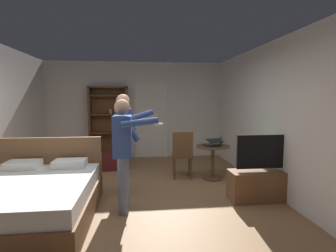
% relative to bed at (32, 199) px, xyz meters
% --- Properties ---
extents(ground_plane, '(7.30, 7.30, 0.00)m').
position_rel_bed_xyz_m(ground_plane, '(1.38, 0.46, -0.30)').
color(ground_plane, olive).
extents(wall_back, '(5.07, 0.12, 2.67)m').
position_rel_bed_xyz_m(wall_back, '(1.38, 3.83, 1.03)').
color(wall_back, silver).
rests_on(wall_back, ground_plane).
extents(wall_right, '(0.12, 6.87, 2.67)m').
position_rel_bed_xyz_m(wall_right, '(3.85, 0.46, 1.03)').
color(wall_right, silver).
rests_on(wall_right, ground_plane).
extents(doorway_frame, '(0.93, 0.08, 2.13)m').
position_rel_bed_xyz_m(doorway_frame, '(1.82, 3.75, 0.92)').
color(doorway_frame, white).
rests_on(doorway_frame, ground_plane).
extents(bed, '(1.63, 2.02, 1.02)m').
position_rel_bed_xyz_m(bed, '(0.00, 0.00, 0.00)').
color(bed, brown).
rests_on(bed, ground_plane).
extents(bookshelf, '(1.04, 0.32, 1.99)m').
position_rel_bed_xyz_m(bookshelf, '(0.66, 3.61, 0.77)').
color(bookshelf, brown).
rests_on(bookshelf, ground_plane).
extents(tv_flatscreen, '(1.13, 0.40, 1.09)m').
position_rel_bed_xyz_m(tv_flatscreen, '(3.49, 0.34, 0.01)').
color(tv_flatscreen, brown).
rests_on(tv_flatscreen, ground_plane).
extents(side_table, '(0.69, 0.69, 0.70)m').
position_rel_bed_xyz_m(side_table, '(2.98, 1.56, 0.17)').
color(side_table, brown).
rests_on(side_table, ground_plane).
extents(laptop, '(0.39, 0.40, 0.15)m').
position_rel_bed_xyz_m(laptop, '(2.96, 1.52, 0.45)').
color(laptop, black).
rests_on(laptop, side_table).
extents(bottle_on_table, '(0.06, 0.06, 0.22)m').
position_rel_bed_xyz_m(bottle_on_table, '(3.12, 1.48, 0.49)').
color(bottle_on_table, '#2C4E24').
rests_on(bottle_on_table, side_table).
extents(wooden_chair, '(0.46, 0.46, 0.99)m').
position_rel_bed_xyz_m(wooden_chair, '(2.36, 1.66, 0.24)').
color(wooden_chair, brown).
rests_on(wooden_chair, ground_plane).
extents(person_blue_shirt, '(0.69, 0.57, 1.66)m').
position_rel_bed_xyz_m(person_blue_shirt, '(1.24, 0.17, 0.66)').
color(person_blue_shirt, slate).
rests_on(person_blue_shirt, ground_plane).
extents(person_striped_shirt, '(0.73, 0.59, 1.74)m').
position_rel_bed_xyz_m(person_striped_shirt, '(1.21, 0.94, 0.71)').
color(person_striped_shirt, tan).
rests_on(person_striped_shirt, ground_plane).
extents(suitcase_dark, '(0.67, 0.39, 0.42)m').
position_rel_bed_xyz_m(suitcase_dark, '(0.86, 2.51, -0.09)').
color(suitcase_dark, '#4C1919').
rests_on(suitcase_dark, ground_plane).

